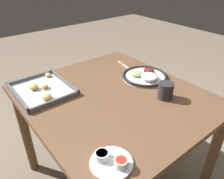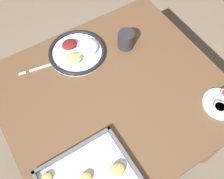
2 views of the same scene
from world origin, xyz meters
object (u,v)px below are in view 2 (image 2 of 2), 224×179
object	(u,v)px
fork	(43,67)
saucer_plate	(221,103)
drinking_cup	(126,40)
dinner_plate	(78,51)

from	to	relation	value
fork	saucer_plate	distance (m)	0.84
saucer_plate	drinking_cup	xyz separation A→B (m)	(0.17, -0.51, 0.03)
dinner_plate	fork	size ratio (longest dim) A/B	1.32
dinner_plate	drinking_cup	world-z (taller)	drinking_cup
saucer_plate	drinking_cup	world-z (taller)	drinking_cup
drinking_cup	dinner_plate	bearing A→B (deg)	-20.33
fork	drinking_cup	size ratio (longest dim) A/B	2.42
fork	saucer_plate	xyz separation A→B (m)	(-0.58, 0.60, 0.01)
fork	drinking_cup	bearing A→B (deg)	176.98
dinner_plate	drinking_cup	bearing A→B (deg)	159.67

